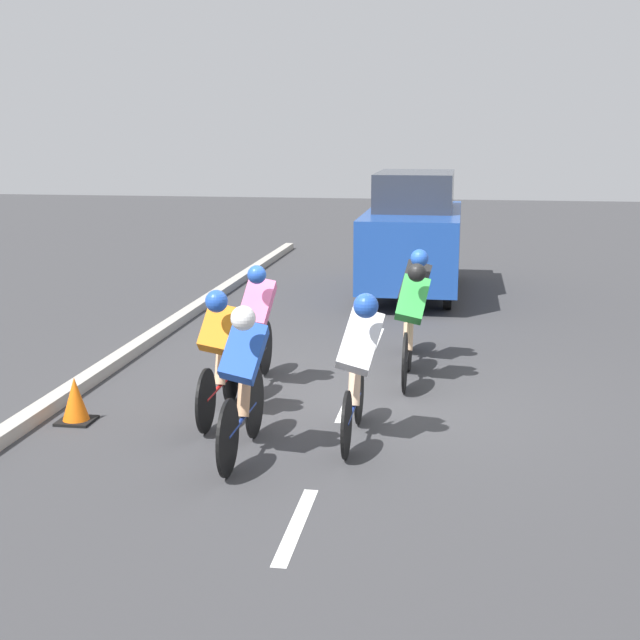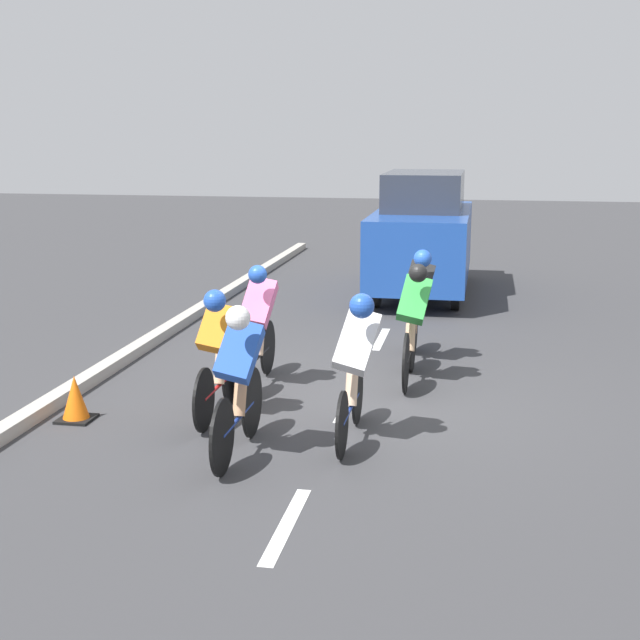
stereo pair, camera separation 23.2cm
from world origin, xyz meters
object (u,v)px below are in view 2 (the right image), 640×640
at_px(cyclist_green, 413,320).
at_px(cyclist_orange, 218,349).
at_px(traffic_cone, 75,399).
at_px(cyclist_white, 355,361).
at_px(cyclist_black, 416,303).
at_px(cyclist_pink, 258,323).
at_px(support_car, 423,234).
at_px(cyclist_blue, 239,377).

height_order(cyclist_green, cyclist_orange, cyclist_green).
height_order(cyclist_orange, traffic_cone, cyclist_orange).
xyz_separation_m(cyclist_white, cyclist_black, (-0.34, -3.21, -0.02)).
height_order(cyclist_pink, support_car, support_car).
height_order(cyclist_green, cyclist_blue, cyclist_blue).
bearing_deg(cyclist_green, cyclist_white, 80.41).
distance_m(cyclist_pink, cyclist_blue, 2.35).
relative_size(cyclist_white, cyclist_black, 1.00).
height_order(cyclist_green, traffic_cone, cyclist_green).
distance_m(cyclist_pink, cyclist_orange, 1.25).
distance_m(cyclist_pink, traffic_cone, 2.31).
xyz_separation_m(cyclist_white, cyclist_blue, (1.00, 0.59, -0.04)).
bearing_deg(cyclist_white, cyclist_pink, -50.83).
xyz_separation_m(cyclist_pink, cyclist_blue, (-0.41, 2.31, -0.00)).
distance_m(cyclist_white, cyclist_blue, 1.16).
xyz_separation_m(cyclist_white, traffic_cone, (3.00, -0.15, -0.59)).
height_order(cyclist_green, support_car, support_car).
bearing_deg(cyclist_pink, cyclist_black, -139.67).
xyz_separation_m(support_car, traffic_cone, (3.06, 8.16, -0.88)).
distance_m(cyclist_white, traffic_cone, 3.06).
relative_size(cyclist_orange, traffic_cone, 3.41).
height_order(cyclist_white, cyclist_green, cyclist_white).
bearing_deg(cyclist_pink, traffic_cone, 44.66).
relative_size(cyclist_black, cyclist_green, 0.99).
height_order(cyclist_black, cyclist_pink, cyclist_black).
xyz_separation_m(cyclist_green, support_car, (0.31, -6.09, 0.34)).
relative_size(cyclist_blue, traffic_cone, 3.56).
xyz_separation_m(cyclist_pink, cyclist_orange, (0.12, 1.24, -0.02)).
xyz_separation_m(cyclist_green, cyclist_orange, (1.90, 1.74, -0.02)).
bearing_deg(support_car, cyclist_white, 89.57).
height_order(cyclist_white, cyclist_black, cyclist_white).
distance_m(cyclist_green, support_car, 6.10).
distance_m(cyclist_orange, cyclist_blue, 1.19).
bearing_deg(traffic_cone, cyclist_orange, -167.23).
bearing_deg(cyclist_black, traffic_cone, 42.47).
relative_size(cyclist_black, cyclist_orange, 1.00).
relative_size(cyclist_green, cyclist_blue, 0.97).
height_order(cyclist_white, support_car, support_car).
relative_size(cyclist_pink, cyclist_green, 1.01).
bearing_deg(support_car, cyclist_orange, 78.52).
xyz_separation_m(cyclist_white, cyclist_green, (-0.38, -2.22, -0.05)).
xyz_separation_m(cyclist_orange, traffic_cone, (1.48, 0.33, -0.53)).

